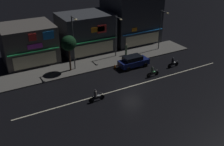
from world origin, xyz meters
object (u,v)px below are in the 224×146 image
pedestrian_on_sidewalk (126,50)px  motorcycle_opposite_lane (96,96)px  streetlamp_west (74,39)px  parked_car_near_kerb (133,61)px  traffic_cone (115,66)px  streetlamp_east (161,27)px  motorcycle_following (153,72)px  motorcycle_lead (173,63)px  streetlamp_mid (117,33)px

pedestrian_on_sidewalk → motorcycle_opposite_lane: 13.53m
streetlamp_west → parked_car_near_kerb: 8.82m
pedestrian_on_sidewalk → traffic_cone: 4.78m
streetlamp_west → streetlamp_east: streetlamp_west is taller
pedestrian_on_sidewalk → motorcycle_following: (-0.70, -7.64, -0.36)m
streetlamp_west → motorcycle_lead: size_ratio=3.88×
streetlamp_mid → parked_car_near_kerb: (0.30, -4.18, -2.97)m
parked_car_near_kerb → motorcycle_following: parked_car_near_kerb is taller
streetlamp_mid → motorcycle_following: streetlamp_mid is taller
streetlamp_west → streetlamp_mid: size_ratio=1.19×
streetlamp_west → traffic_cone: size_ratio=13.39×
streetlamp_east → pedestrian_on_sidewalk: bearing=174.7°
streetlamp_mid → parked_car_near_kerb: 5.14m
motorcycle_opposite_lane → pedestrian_on_sidewalk: bearing=-133.2°
streetlamp_west → motorcycle_following: streetlamp_west is taller
streetlamp_mid → pedestrian_on_sidewalk: 3.25m
pedestrian_on_sidewalk → parked_car_near_kerb: size_ratio=0.42×
motorcycle_lead → motorcycle_opposite_lane: same height
parked_car_near_kerb → traffic_cone: bearing=158.3°
streetlamp_west → motorcycle_opposite_lane: bearing=-96.5°
parked_car_near_kerb → motorcycle_lead: bearing=-29.7°
pedestrian_on_sidewalk → motorcycle_lead: (3.59, -6.69, -0.36)m
motorcycle_lead → traffic_cone: (-7.27, 3.73, -0.36)m
motorcycle_lead → motorcycle_opposite_lane: bearing=-162.6°
streetlamp_west → traffic_cone: 6.87m
pedestrian_on_sidewalk → traffic_cone: size_ratio=3.32×
streetlamp_east → motorcycle_following: bearing=-133.7°
streetlamp_west → streetlamp_mid: streetlamp_west is taller
motorcycle_lead → traffic_cone: motorcycle_lead is taller
streetlamp_mid → motorcycle_opposite_lane: (-8.15, -9.67, -3.21)m
motorcycle_opposite_lane → motorcycle_following: bearing=-166.2°
motorcycle_opposite_lane → parked_car_near_kerb: bearing=-144.3°
pedestrian_on_sidewalk → parked_car_near_kerb: bearing=-4.9°
streetlamp_east → traffic_cone: bearing=-166.1°
streetlamp_west → motorcycle_following: bearing=-39.7°
streetlamp_east → parked_car_near_kerb: 8.62m
streetlamp_east → motorcycle_opposite_lane: 18.39m
traffic_cone → streetlamp_east: bearing=13.9°
parked_car_near_kerb → pedestrian_on_sidewalk: bearing=72.3°
motorcycle_lead → streetlamp_east: bearing=73.8°
streetlamp_east → traffic_cone: streetlamp_east is taller
streetlamp_east → traffic_cone: size_ratio=11.48×
streetlamp_east → streetlamp_west: bearing=-178.4°
streetlamp_mid → streetlamp_east: (7.63, -0.81, 0.08)m
parked_car_near_kerb → streetlamp_east: bearing=24.7°
motorcycle_following → traffic_cone: 5.55m
streetlamp_mid → parked_car_near_kerb: bearing=-85.9°
traffic_cone → motorcycle_opposite_lane: bearing=-133.1°
streetlamp_west → pedestrian_on_sidewalk: size_ratio=4.03×
motorcycle_following → motorcycle_opposite_lane: (-9.00, -1.78, 0.00)m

